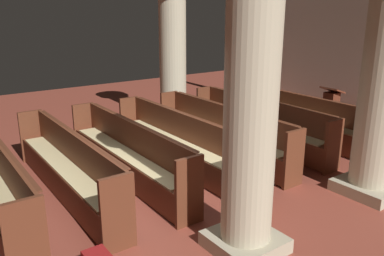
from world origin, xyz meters
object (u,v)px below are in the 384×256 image
at_px(pew_row_5, 66,164).
at_px(pew_row_4, 127,151).
at_px(lectern, 330,113).
at_px(pew_row_2, 221,130).
at_px(pillar_aisle_rear, 251,104).
at_px(pew_row_1, 258,122).
at_px(pew_row_0, 291,115).
at_px(pillar_aisle_side, 384,80).
at_px(pillar_far_side, 173,51).
at_px(pew_row_3, 178,139).

bearing_deg(pew_row_5, pew_row_4, 90.00).
bearing_deg(lectern, pew_row_5, -92.68).
xyz_separation_m(pew_row_2, pew_row_4, (0.00, -2.07, 0.00)).
bearing_deg(pillar_aisle_rear, pew_row_5, -155.70).
height_order(pew_row_1, pillar_aisle_rear, pillar_aisle_rear).
bearing_deg(pew_row_4, pew_row_5, -90.00).
distance_m(pew_row_0, pew_row_1, 1.03).
distance_m(pillar_aisle_side, pillar_aisle_rear, 2.69).
relative_size(pew_row_1, lectern, 3.51).
height_order(pew_row_0, pew_row_4, same).
bearing_deg(lectern, pillar_far_side, -139.99).
height_order(pew_row_2, pew_row_3, same).
bearing_deg(pew_row_1, pillar_far_side, -171.13).
relative_size(pew_row_4, pillar_aisle_rear, 1.09).
bearing_deg(pew_row_3, pew_row_4, -90.00).
bearing_deg(pew_row_2, pillar_aisle_rear, -34.45).
distance_m(pew_row_1, lectern, 2.09).
relative_size(pew_row_5, lectern, 3.51).
height_order(pew_row_0, pillar_aisle_side, pillar_aisle_side).
bearing_deg(pew_row_3, pew_row_5, -90.00).
relative_size(pew_row_2, pillar_aisle_rear, 1.09).
bearing_deg(pillar_far_side, pew_row_0, 28.47).
distance_m(pew_row_1, pillar_far_side, 3.00).
distance_m(pew_row_5, lectern, 6.21).
bearing_deg(pillar_far_side, lectern, 40.01).
height_order(pillar_aisle_side, pillar_far_side, same).
distance_m(pew_row_0, pew_row_2, 2.07).
relative_size(pew_row_3, pillar_aisle_rear, 1.09).
distance_m(pew_row_3, lectern, 4.15).
distance_m(pew_row_1, pillar_aisle_rear, 4.19).
height_order(pew_row_3, pew_row_4, same).
relative_size(pillar_aisle_side, lectern, 3.21).
bearing_deg(pillar_aisle_rear, pillar_far_side, 155.29).
relative_size(pew_row_0, pillar_aisle_side, 1.09).
distance_m(pillar_aisle_side, lectern, 3.61).
bearing_deg(pillar_aisle_side, pew_row_4, -133.38).
bearing_deg(lectern, pillar_aisle_side, -43.21).
height_order(pew_row_2, pillar_far_side, pillar_far_side).
bearing_deg(pew_row_4, pillar_aisle_rear, 4.13).
relative_size(pew_row_2, pew_row_4, 1.00).
bearing_deg(pew_row_0, pillar_aisle_rear, -55.30).
xyz_separation_m(pew_row_4, pillar_far_side, (-2.68, 2.68, 1.30)).
relative_size(pew_row_1, pillar_far_side, 1.09).
relative_size(pew_row_3, pillar_far_side, 1.09).
xyz_separation_m(pew_row_4, pillar_aisle_rear, (2.73, 0.20, 1.30)).
distance_m(pew_row_0, pillar_aisle_rear, 4.96).
height_order(pew_row_3, pillar_aisle_side, pillar_aisle_side).
bearing_deg(lectern, pew_row_3, -94.02).
distance_m(pew_row_3, pillar_aisle_rear, 3.13).
xyz_separation_m(pew_row_2, pillar_far_side, (-2.68, 0.62, 1.30)).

